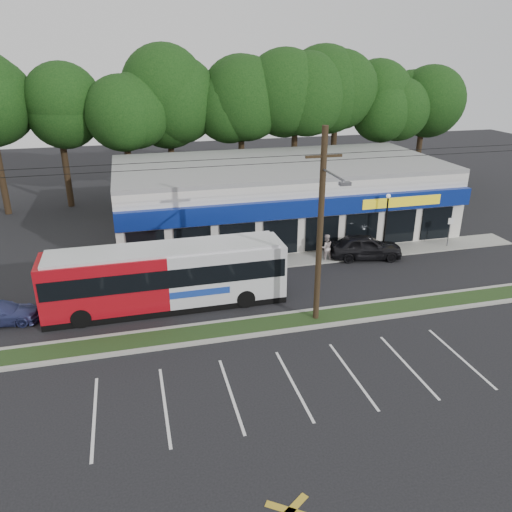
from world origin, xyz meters
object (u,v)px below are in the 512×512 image
object	(u,v)px
sign_post	(450,227)
pedestrian_b	(326,248)
utility_pole	(318,222)
lamp_post	(386,216)
car_dark	(365,247)
metrobus	(167,275)
pedestrian_a	(281,256)

from	to	relation	value
sign_post	pedestrian_b	xyz separation A→B (m)	(-9.46, -0.11, -0.63)
utility_pole	pedestrian_b	bearing A→B (deg)	63.82
lamp_post	utility_pole	bearing A→B (deg)	-136.05
utility_pole	car_dark	world-z (taller)	utility_pole
metrobus	car_dark	bearing A→B (deg)	14.87
lamp_post	pedestrian_b	distance (m)	4.80
utility_pole	pedestrian_b	size ratio (longest dim) A/B	26.90
lamp_post	sign_post	world-z (taller)	lamp_post
utility_pole	lamp_post	distance (m)	11.67
utility_pole	sign_post	xyz separation A→B (m)	(13.17, 7.65, -3.86)
pedestrian_b	sign_post	bearing A→B (deg)	-177.61
lamp_post	metrobus	xyz separation A→B (m)	(-15.36, -4.30, -0.83)
utility_pole	metrobus	world-z (taller)	utility_pole
sign_post	pedestrian_a	size ratio (longest dim) A/B	1.36
pedestrian_b	pedestrian_a	bearing A→B (deg)	8.99
lamp_post	sign_post	xyz separation A→B (m)	(5.00, -0.23, -1.12)
lamp_post	pedestrian_b	size ratio (longest dim) A/B	2.29
utility_pole	sign_post	size ratio (longest dim) A/B	22.47
pedestrian_a	lamp_post	bearing A→B (deg)	158.64
lamp_post	pedestrian_a	bearing A→B (deg)	-174.47
car_dark	pedestrian_b	bearing A→B (deg)	95.80
metrobus	pedestrian_b	distance (m)	11.64
lamp_post	sign_post	distance (m)	5.13
car_dark	pedestrian_a	size ratio (longest dim) A/B	2.98
car_dark	pedestrian_b	world-z (taller)	pedestrian_b
lamp_post	car_dark	distance (m)	2.58
pedestrian_b	car_dark	bearing A→B (deg)	176.01
sign_post	metrobus	distance (m)	20.77
sign_post	utility_pole	bearing A→B (deg)	-149.85
lamp_post	car_dark	size ratio (longest dim) A/B	0.87
pedestrian_a	pedestrian_b	size ratio (longest dim) A/B	0.88
sign_post	pedestrian_a	world-z (taller)	sign_post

